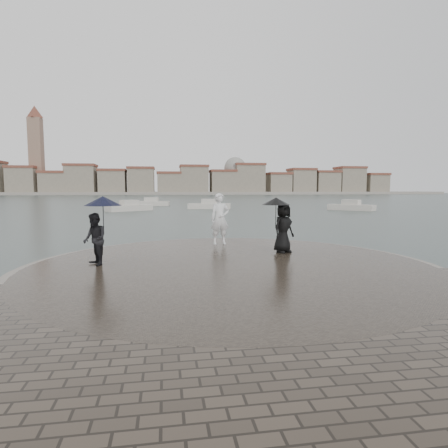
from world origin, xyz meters
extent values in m
plane|color=#2B3835|center=(0.00, 0.00, 0.00)|extent=(400.00, 400.00, 0.00)
cylinder|color=gray|center=(0.00, 3.50, 0.16)|extent=(12.50, 12.50, 0.32)
cylinder|color=#2D261E|center=(0.00, 3.50, 0.18)|extent=(11.90, 11.90, 0.36)
imported|color=white|center=(0.27, 7.55, 1.40)|extent=(0.78, 0.53, 2.08)
imported|color=black|center=(-3.99, 3.95, 1.14)|extent=(0.88, 0.94, 1.55)
cylinder|color=black|center=(-3.74, 4.05, 1.71)|extent=(0.02, 0.02, 0.90)
cone|color=black|center=(-3.74, 4.05, 2.26)|extent=(1.10, 1.10, 0.28)
imported|color=black|center=(2.19, 5.23, 1.23)|extent=(1.02, 0.90, 1.74)
cylinder|color=black|center=(1.94, 5.33, 1.66)|extent=(0.02, 0.02, 0.90)
cone|color=black|center=(1.94, 5.33, 2.18)|extent=(0.99, 0.99, 0.26)
cube|color=gray|center=(0.00, 163.00, 0.60)|extent=(260.00, 20.00, 1.20)
cube|color=gray|center=(-60.00, 160.00, 5.50)|extent=(11.00, 10.00, 11.00)
cube|color=brown|center=(-60.00, 160.00, 11.50)|extent=(11.60, 10.60, 1.00)
cube|color=gray|center=(-48.00, 160.00, 4.50)|extent=(10.00, 10.00, 9.00)
cube|color=brown|center=(-48.00, 160.00, 9.50)|extent=(10.60, 10.60, 1.00)
cube|color=gray|center=(-37.00, 160.00, 6.00)|extent=(12.00, 10.00, 12.00)
cube|color=brown|center=(-37.00, 160.00, 12.50)|extent=(12.60, 10.60, 1.00)
cube|color=gray|center=(-24.00, 160.00, 5.00)|extent=(11.00, 10.00, 10.00)
cube|color=brown|center=(-24.00, 160.00, 10.50)|extent=(11.60, 10.60, 1.00)
cube|color=gray|center=(-12.00, 160.00, 5.50)|extent=(11.00, 10.00, 11.00)
cube|color=brown|center=(-12.00, 160.00, 11.50)|extent=(11.60, 10.60, 1.00)
cube|color=gray|center=(0.00, 160.00, 4.50)|extent=(10.00, 10.00, 9.00)
cube|color=brown|center=(0.00, 160.00, 9.50)|extent=(10.60, 10.60, 1.00)
cube|color=gray|center=(11.00, 160.00, 6.00)|extent=(12.00, 10.00, 12.00)
cube|color=brown|center=(11.00, 160.00, 12.50)|extent=(12.60, 10.60, 1.00)
cube|color=gray|center=(24.00, 160.00, 5.00)|extent=(11.00, 10.00, 10.00)
cube|color=brown|center=(24.00, 160.00, 10.50)|extent=(11.60, 10.60, 1.00)
cube|color=gray|center=(36.00, 160.00, 6.50)|extent=(13.00, 10.00, 13.00)
cube|color=brown|center=(36.00, 160.00, 13.50)|extent=(13.60, 10.60, 1.00)
cube|color=gray|center=(50.00, 160.00, 4.50)|extent=(10.00, 10.00, 9.00)
cube|color=brown|center=(50.00, 160.00, 9.50)|extent=(10.60, 10.60, 1.00)
cube|color=gray|center=(61.00, 160.00, 5.50)|extent=(11.00, 10.00, 11.00)
cube|color=brown|center=(61.00, 160.00, 11.50)|extent=(11.60, 10.60, 1.00)
cube|color=gray|center=(73.00, 160.00, 5.00)|extent=(11.00, 10.00, 10.00)
cube|color=brown|center=(73.00, 160.00, 10.50)|extent=(11.60, 10.60, 1.00)
cube|color=gray|center=(85.00, 160.00, 6.00)|extent=(12.00, 10.00, 12.00)
cube|color=brown|center=(85.00, 160.00, 12.50)|extent=(12.60, 10.60, 1.00)
cube|color=gray|center=(98.00, 160.00, 4.50)|extent=(10.00, 10.00, 9.00)
cube|color=brown|center=(98.00, 160.00, 9.50)|extent=(10.60, 10.60, 1.00)
cube|color=#846654|center=(-55.00, 162.00, 16.00)|extent=(5.00, 5.00, 32.00)
cone|color=brown|center=(-55.00, 162.00, 34.50)|extent=(6.80, 6.80, 5.00)
sphere|color=gray|center=(30.00, 162.00, 12.00)|extent=(10.00, 10.00, 10.00)
cube|color=beige|center=(-6.06, 37.73, 0.25)|extent=(5.38, 4.54, 0.90)
cube|color=beige|center=(-6.06, 37.73, 0.85)|extent=(2.32, 2.15, 0.90)
cube|color=beige|center=(20.46, 35.07, 0.25)|extent=(4.78, 5.23, 0.90)
cube|color=beige|center=(20.46, 35.07, 0.85)|extent=(2.21, 2.30, 0.90)
cube|color=beige|center=(3.79, 40.92, 0.25)|extent=(5.71, 2.66, 0.90)
cube|color=beige|center=(3.79, 40.92, 0.85)|extent=(2.20, 1.57, 0.90)
cube|color=beige|center=(-3.99, 51.13, 0.25)|extent=(5.69, 2.51, 0.90)
cube|color=beige|center=(-3.99, 51.13, 0.85)|extent=(2.18, 1.52, 0.90)
camera|label=1|loc=(-1.93, -7.41, 2.62)|focal=30.00mm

